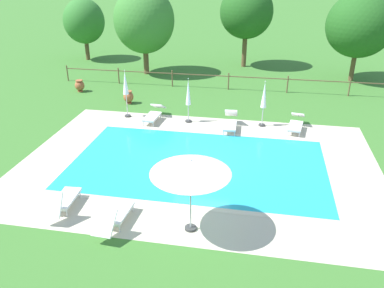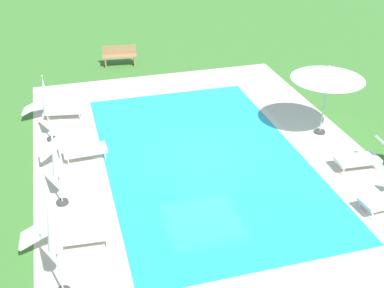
% 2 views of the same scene
% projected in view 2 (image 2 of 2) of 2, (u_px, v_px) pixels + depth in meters
% --- Properties ---
extents(ground_plane, '(160.00, 160.00, 0.00)m').
position_uv_depth(ground_plane, '(203.00, 158.00, 15.24)').
color(ground_plane, '#3D752D').
extents(pool_deck_paving, '(14.20, 10.10, 0.01)m').
position_uv_depth(pool_deck_paving, '(203.00, 158.00, 15.24)').
color(pool_deck_paving, beige).
rests_on(pool_deck_paving, ground).
extents(swimming_pool_water, '(10.05, 5.96, 0.01)m').
position_uv_depth(swimming_pool_water, '(203.00, 158.00, 15.24)').
color(swimming_pool_water, '#23A8C1').
rests_on(swimming_pool_water, ground).
extents(pool_coping_rim, '(10.53, 6.44, 0.01)m').
position_uv_depth(pool_coping_rim, '(203.00, 158.00, 15.24)').
color(pool_coping_rim, beige).
rests_on(pool_coping_rim, ground).
extents(sun_lounger_north_near_steps, '(0.74, 2.09, 0.74)m').
position_uv_depth(sun_lounger_north_near_steps, '(69.00, 234.00, 11.57)').
color(sun_lounger_north_near_steps, white).
rests_on(sun_lounger_north_near_steps, ground).
extents(sun_lounger_north_mid, '(0.71, 1.98, 0.90)m').
position_uv_depth(sun_lounger_north_mid, '(367.00, 156.00, 14.59)').
color(sun_lounger_north_mid, white).
rests_on(sun_lounger_north_mid, ground).
extents(sun_lounger_north_far, '(0.69, 2.02, 0.85)m').
position_uv_depth(sun_lounger_north_far, '(75.00, 150.00, 14.94)').
color(sun_lounger_north_far, white).
rests_on(sun_lounger_north_far, ground).
extents(sun_lounger_south_near_corner, '(0.92, 2.14, 0.72)m').
position_uv_depth(sun_lounger_south_near_corner, '(55.00, 109.00, 17.43)').
color(sun_lounger_south_near_corner, white).
rests_on(sun_lounger_south_near_corner, ground).
extents(patio_umbrella_open_foreground, '(2.34, 2.34, 2.40)m').
position_uv_depth(patio_umbrella_open_foreground, '(328.00, 73.00, 15.59)').
color(patio_umbrella_open_foreground, '#383838').
rests_on(patio_umbrella_open_foreground, ground).
extents(patio_umbrella_closed_row_west, '(0.32, 0.32, 2.26)m').
position_uv_depth(patio_umbrella_closed_row_west, '(55.00, 158.00, 12.50)').
color(patio_umbrella_closed_row_west, '#383838').
rests_on(patio_umbrella_closed_row_west, ground).
extents(patio_umbrella_closed_row_mid_west, '(0.32, 0.32, 2.27)m').
position_uv_depth(patio_umbrella_closed_row_mid_west, '(46.00, 99.00, 15.50)').
color(patio_umbrella_closed_row_mid_west, '#383838').
rests_on(patio_umbrella_closed_row_mid_west, ground).
extents(patio_umbrella_closed_row_centre, '(0.32, 0.32, 2.47)m').
position_uv_depth(patio_umbrella_closed_row_centre, '(53.00, 231.00, 9.62)').
color(patio_umbrella_closed_row_centre, '#383838').
rests_on(patio_umbrella_closed_row_centre, ground).
extents(wooden_bench_lawn_side, '(0.60, 1.54, 0.87)m').
position_uv_depth(wooden_bench_lawn_side, '(120.00, 55.00, 21.97)').
color(wooden_bench_lawn_side, '#937047').
rests_on(wooden_bench_lawn_side, ground).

